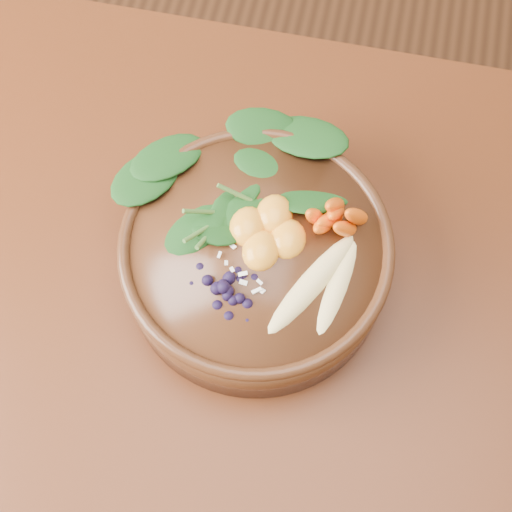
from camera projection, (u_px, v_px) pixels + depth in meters
ground at (321, 447)px, 1.54m from camera, size 4.00×4.00×0.00m
dining_table at (362, 365)px, 0.94m from camera, size 1.60×0.90×0.75m
stoneware_bowl at (256, 259)px, 0.86m from camera, size 0.42×0.42×0.09m
kale_heap at (255, 172)px, 0.83m from camera, size 0.27×0.26×0.05m
carrot_cluster at (343, 199)px, 0.79m from camera, size 0.09×0.09×0.09m
banana_halves at (326, 280)px, 0.79m from camera, size 0.11×0.17×0.03m
mandarin_cluster at (268, 226)px, 0.81m from camera, size 0.13×0.13×0.04m
blueberry_pile at (223, 282)px, 0.78m from camera, size 0.18×0.16×0.04m
coconut_flakes at (246, 258)px, 0.81m from camera, size 0.12×0.11×0.01m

